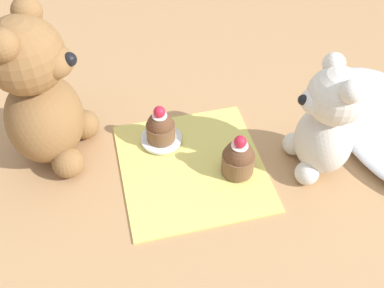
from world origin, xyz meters
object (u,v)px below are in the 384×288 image
(saucer_plate, at_px, (161,139))
(cupcake_near_tan_bear, at_px, (160,127))
(teddy_bear_cream, at_px, (326,123))
(cupcake_near_cream_bear, at_px, (238,158))
(teddy_bear_tan, at_px, (40,96))

(saucer_plate, bearing_deg, cupcake_near_tan_bear, 0.00)
(teddy_bear_cream, height_order, saucer_plate, teddy_bear_cream)
(teddy_bear_cream, distance_m, cupcake_near_tan_bear, 0.27)
(cupcake_near_cream_bear, bearing_deg, teddy_bear_cream, 84.51)
(cupcake_near_cream_bear, xyz_separation_m, saucer_plate, (-0.10, -0.11, -0.03))
(cupcake_near_tan_bear, bearing_deg, saucer_plate, 180.00)
(teddy_bear_tan, relative_size, cupcake_near_tan_bear, 3.74)
(teddy_bear_cream, height_order, teddy_bear_tan, teddy_bear_tan)
(teddy_bear_cream, relative_size, saucer_plate, 2.78)
(saucer_plate, relative_size, cupcake_near_tan_bear, 1.01)
(saucer_plate, distance_m, cupcake_near_tan_bear, 0.03)
(cupcake_near_cream_bear, distance_m, saucer_plate, 0.15)
(teddy_bear_cream, height_order, cupcake_near_tan_bear, teddy_bear_cream)
(teddy_bear_cream, distance_m, teddy_bear_tan, 0.44)
(cupcake_near_tan_bear, bearing_deg, cupcake_near_cream_bear, 48.07)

